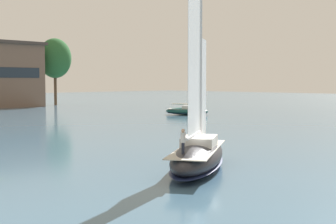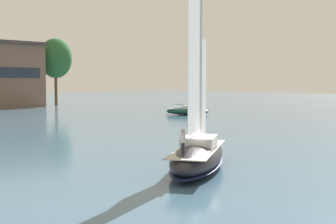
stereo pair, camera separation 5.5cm
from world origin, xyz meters
name	(u,v)px [view 2 (the right image)]	position (x,y,z in m)	size (l,w,h in m)	color
ground_plane	(198,170)	(0.00, 0.00, 0.00)	(400.00, 400.00, 0.00)	#42667F
tree_shore_center	(56,58)	(41.97, 86.12, 12.29)	(8.53, 8.53, 17.55)	brown
sailboat_main	(198,153)	(0.02, 0.01, 1.24)	(11.65, 8.83, 15.99)	#232328
sailboat_moored_far_slip	(187,111)	(39.75, 37.21, 0.77)	(5.87, 8.40, 11.37)	#194C47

